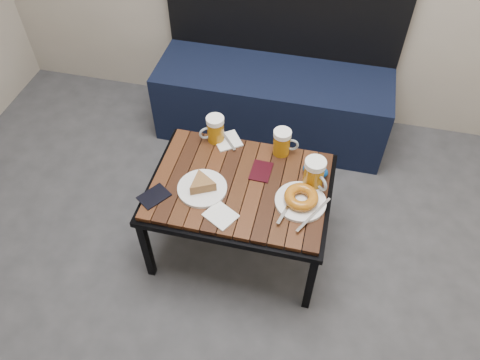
% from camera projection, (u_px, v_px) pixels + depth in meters
% --- Properties ---
extents(bench, '(1.40, 0.50, 0.95)m').
position_uv_depth(bench, '(273.00, 95.00, 2.89)').
color(bench, black).
rests_on(bench, ground).
extents(cafe_table, '(0.84, 0.62, 0.47)m').
position_uv_depth(cafe_table, '(240.00, 190.00, 2.18)').
color(cafe_table, black).
rests_on(cafe_table, ground).
extents(beer_mug_left, '(0.13, 0.12, 0.14)m').
position_uv_depth(beer_mug_left, '(215.00, 129.00, 2.28)').
color(beer_mug_left, '#A6690D').
rests_on(beer_mug_left, cafe_table).
extents(beer_mug_centre, '(0.13, 0.09, 0.14)m').
position_uv_depth(beer_mug_centre, '(282.00, 142.00, 2.23)').
color(beer_mug_centre, '#A6690D').
rests_on(beer_mug_centre, cafe_table).
extents(beer_mug_right, '(0.13, 0.13, 0.15)m').
position_uv_depth(beer_mug_right, '(314.00, 174.00, 2.08)').
color(beer_mug_right, '#A6690D').
rests_on(beer_mug_right, cafe_table).
extents(plate_pie, '(0.23, 0.23, 0.06)m').
position_uv_depth(plate_pie, '(202.00, 186.00, 2.10)').
color(plate_pie, white).
rests_on(plate_pie, cafe_table).
extents(plate_bagel, '(0.24, 0.29, 0.06)m').
position_uv_depth(plate_bagel, '(301.00, 199.00, 2.05)').
color(plate_bagel, white).
rests_on(plate_bagel, cafe_table).
extents(napkin_left, '(0.17, 0.17, 0.01)m').
position_uv_depth(napkin_left, '(228.00, 141.00, 2.33)').
color(napkin_left, white).
rests_on(napkin_left, cafe_table).
extents(napkin_right, '(0.16, 0.16, 0.01)m').
position_uv_depth(napkin_right, '(221.00, 215.00, 2.02)').
color(napkin_right, white).
rests_on(napkin_right, cafe_table).
extents(passport_navy, '(0.15, 0.16, 0.01)m').
position_uv_depth(passport_navy, '(154.00, 196.00, 2.09)').
color(passport_navy, black).
rests_on(passport_navy, cafe_table).
extents(passport_burgundy, '(0.10, 0.13, 0.01)m').
position_uv_depth(passport_burgundy, '(261.00, 171.00, 2.19)').
color(passport_burgundy, black).
rests_on(passport_burgundy, cafe_table).
extents(knit_pouch, '(0.13, 0.10, 0.05)m').
position_uv_depth(knit_pouch, '(315.00, 171.00, 2.16)').
color(knit_pouch, '#040A75').
rests_on(knit_pouch, cafe_table).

